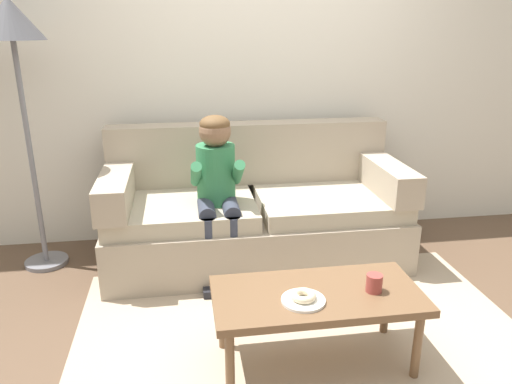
{
  "coord_description": "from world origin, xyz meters",
  "views": [
    {
      "loc": [
        -0.62,
        -2.46,
        1.66
      ],
      "look_at": [
        -0.16,
        0.45,
        0.65
      ],
      "focal_mm": 34.55,
      "sensor_mm": 36.0,
      "label": 1
    }
  ],
  "objects_px": {
    "couch": "(255,214)",
    "donut": "(303,296)",
    "person_child": "(217,182)",
    "floor_lamp": "(13,40)",
    "mug": "(374,283)",
    "coffee_table": "(317,300)"
  },
  "relations": [
    {
      "from": "couch",
      "to": "donut",
      "type": "height_order",
      "value": "couch"
    },
    {
      "from": "person_child",
      "to": "donut",
      "type": "height_order",
      "value": "person_child"
    },
    {
      "from": "person_child",
      "to": "donut",
      "type": "bearing_deg",
      "value": -74.47
    },
    {
      "from": "donut",
      "to": "floor_lamp",
      "type": "distance_m",
      "value": 2.4
    },
    {
      "from": "person_child",
      "to": "floor_lamp",
      "type": "height_order",
      "value": "floor_lamp"
    },
    {
      "from": "couch",
      "to": "mug",
      "type": "height_order",
      "value": "couch"
    },
    {
      "from": "coffee_table",
      "to": "person_child",
      "type": "distance_m",
      "value": 1.17
    },
    {
      "from": "mug",
      "to": "floor_lamp",
      "type": "distance_m",
      "value": 2.62
    },
    {
      "from": "person_child",
      "to": "mug",
      "type": "xyz_separation_m",
      "value": [
        0.68,
        -1.08,
        -0.21
      ]
    },
    {
      "from": "person_child",
      "to": "couch",
      "type": "bearing_deg",
      "value": 36.44
    },
    {
      "from": "coffee_table",
      "to": "floor_lamp",
      "type": "relative_size",
      "value": 0.56
    },
    {
      "from": "coffee_table",
      "to": "person_child",
      "type": "bearing_deg",
      "value": 110.96
    },
    {
      "from": "coffee_table",
      "to": "floor_lamp",
      "type": "height_order",
      "value": "floor_lamp"
    },
    {
      "from": "coffee_table",
      "to": "floor_lamp",
      "type": "xyz_separation_m",
      "value": [
        -1.64,
        1.38,
        1.19
      ]
    },
    {
      "from": "coffee_table",
      "to": "donut",
      "type": "relative_size",
      "value": 8.57
    },
    {
      "from": "floor_lamp",
      "to": "donut",
      "type": "bearing_deg",
      "value": -43.2
    },
    {
      "from": "mug",
      "to": "couch",
      "type": "bearing_deg",
      "value": 106.99
    },
    {
      "from": "couch",
      "to": "donut",
      "type": "relative_size",
      "value": 17.49
    },
    {
      "from": "person_child",
      "to": "mug",
      "type": "height_order",
      "value": "person_child"
    },
    {
      "from": "couch",
      "to": "person_child",
      "type": "xyz_separation_m",
      "value": [
        -0.28,
        -0.21,
        0.33
      ]
    },
    {
      "from": "person_child",
      "to": "floor_lamp",
      "type": "xyz_separation_m",
      "value": [
        -1.23,
        0.33,
        0.89
      ]
    },
    {
      "from": "donut",
      "to": "floor_lamp",
      "type": "xyz_separation_m",
      "value": [
        -1.55,
        1.45,
        1.12
      ]
    }
  ]
}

